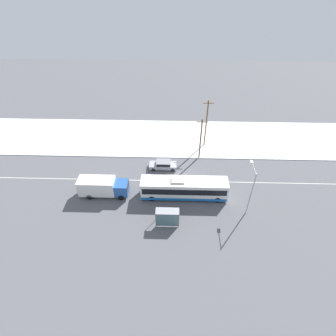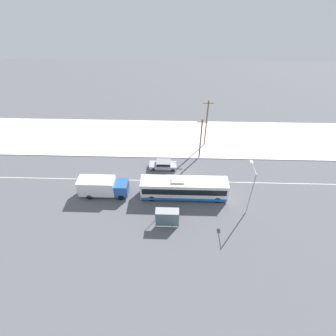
{
  "view_description": "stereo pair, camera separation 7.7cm",
  "coord_description": "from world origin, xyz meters",
  "px_view_note": "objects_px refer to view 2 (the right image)",
  "views": [
    {
      "loc": [
        -1.28,
        -30.65,
        27.89
      ],
      "look_at": [
        -2.22,
        1.49,
        1.4
      ],
      "focal_mm": 28.0,
      "sensor_mm": 36.0,
      "label": 1
    },
    {
      "loc": [
        -1.21,
        -30.65,
        27.89
      ],
      "look_at": [
        -2.22,
        1.49,
        1.4
      ],
      "focal_mm": 28.0,
      "sensor_mm": 36.0,
      "label": 2
    }
  ],
  "objects_px": {
    "box_truck": "(102,186)",
    "bus_shelter": "(167,216)",
    "city_bus": "(184,188)",
    "utility_pole_snowlot": "(206,123)",
    "streetlamp": "(251,186)",
    "sedan_car": "(163,164)",
    "utility_pole_roadside": "(201,138)",
    "pedestrian_at_stop": "(174,212)"
  },
  "relations": [
    {
      "from": "box_truck",
      "to": "streetlamp",
      "type": "height_order",
      "value": "streetlamp"
    },
    {
      "from": "city_bus",
      "to": "bus_shelter",
      "type": "xyz_separation_m",
      "value": [
        -2.24,
        -5.38,
        0.11
      ]
    },
    {
      "from": "sedan_car",
      "to": "utility_pole_roadside",
      "type": "distance_m",
      "value": 7.59
    },
    {
      "from": "sedan_car",
      "to": "utility_pole_snowlot",
      "type": "height_order",
      "value": "utility_pole_snowlot"
    },
    {
      "from": "box_truck",
      "to": "utility_pole_roadside",
      "type": "bearing_deg",
      "value": 32.95
    },
    {
      "from": "utility_pole_snowlot",
      "to": "streetlamp",
      "type": "bearing_deg",
      "value": -74.0
    },
    {
      "from": "sedan_car",
      "to": "pedestrian_at_stop",
      "type": "bearing_deg",
      "value": 100.22
    },
    {
      "from": "sedan_car",
      "to": "bus_shelter",
      "type": "bearing_deg",
      "value": 95.13
    },
    {
      "from": "city_bus",
      "to": "utility_pole_snowlot",
      "type": "distance_m",
      "value": 14.32
    },
    {
      "from": "bus_shelter",
      "to": "pedestrian_at_stop",
      "type": "bearing_deg",
      "value": 56.8
    },
    {
      "from": "pedestrian_at_stop",
      "to": "bus_shelter",
      "type": "distance_m",
      "value": 1.67
    },
    {
      "from": "pedestrian_at_stop",
      "to": "utility_pole_snowlot",
      "type": "height_order",
      "value": "utility_pole_snowlot"
    },
    {
      "from": "streetlamp",
      "to": "bus_shelter",
      "type": "bearing_deg",
      "value": -164.54
    },
    {
      "from": "bus_shelter",
      "to": "utility_pole_roadside",
      "type": "relative_size",
      "value": 0.4
    },
    {
      "from": "sedan_car",
      "to": "bus_shelter",
      "type": "relative_size",
      "value": 1.48
    },
    {
      "from": "city_bus",
      "to": "streetlamp",
      "type": "xyz_separation_m",
      "value": [
        8.56,
        -2.39,
        3.0
      ]
    },
    {
      "from": "utility_pole_roadside",
      "to": "pedestrian_at_stop",
      "type": "bearing_deg",
      "value": -107.37
    },
    {
      "from": "utility_pole_roadside",
      "to": "utility_pole_snowlot",
      "type": "distance_m",
      "value": 4.11
    },
    {
      "from": "streetlamp",
      "to": "box_truck",
      "type": "bearing_deg",
      "value": 173.4
    },
    {
      "from": "city_bus",
      "to": "streetlamp",
      "type": "bearing_deg",
      "value": -15.6
    },
    {
      "from": "utility_pole_roadside",
      "to": "bus_shelter",
      "type": "bearing_deg",
      "value": -108.89
    },
    {
      "from": "city_bus",
      "to": "box_truck",
      "type": "bearing_deg",
      "value": -179.86
    },
    {
      "from": "city_bus",
      "to": "utility_pole_snowlot",
      "type": "relative_size",
      "value": 1.38
    },
    {
      "from": "streetlamp",
      "to": "utility_pole_roadside",
      "type": "xyz_separation_m",
      "value": [
        -5.71,
        11.9,
        -0.59
      ]
    },
    {
      "from": "bus_shelter",
      "to": "streetlamp",
      "type": "bearing_deg",
      "value": 15.46
    },
    {
      "from": "sedan_car",
      "to": "utility_pole_roadside",
      "type": "xyz_separation_m",
      "value": [
        6.16,
        3.08,
        3.21
      ]
    },
    {
      "from": "pedestrian_at_stop",
      "to": "bus_shelter",
      "type": "height_order",
      "value": "bus_shelter"
    },
    {
      "from": "box_truck",
      "to": "sedan_car",
      "type": "relative_size",
      "value": 1.59
    },
    {
      "from": "bus_shelter",
      "to": "streetlamp",
      "type": "relative_size",
      "value": 0.43
    },
    {
      "from": "bus_shelter",
      "to": "city_bus",
      "type": "bearing_deg",
      "value": 67.37
    },
    {
      "from": "city_bus",
      "to": "box_truck",
      "type": "xyz_separation_m",
      "value": [
        -11.87,
        -0.03,
        0.05
      ]
    },
    {
      "from": "pedestrian_at_stop",
      "to": "box_truck",
      "type": "bearing_deg",
      "value": 158.74
    },
    {
      "from": "box_truck",
      "to": "city_bus",
      "type": "bearing_deg",
      "value": 0.14
    },
    {
      "from": "city_bus",
      "to": "box_truck",
      "type": "relative_size",
      "value": 1.74
    },
    {
      "from": "box_truck",
      "to": "bus_shelter",
      "type": "distance_m",
      "value": 11.01
    },
    {
      "from": "sedan_car",
      "to": "pedestrian_at_stop",
      "type": "distance_m",
      "value": 10.71
    },
    {
      "from": "pedestrian_at_stop",
      "to": "utility_pole_roadside",
      "type": "bearing_deg",
      "value": 72.63
    },
    {
      "from": "city_bus",
      "to": "sedan_car",
      "type": "height_order",
      "value": "city_bus"
    },
    {
      "from": "bus_shelter",
      "to": "sedan_car",
      "type": "bearing_deg",
      "value": 95.13
    },
    {
      "from": "sedan_car",
      "to": "pedestrian_at_stop",
      "type": "height_order",
      "value": "pedestrian_at_stop"
    },
    {
      "from": "box_truck",
      "to": "streetlamp",
      "type": "distance_m",
      "value": 20.78
    },
    {
      "from": "city_bus",
      "to": "box_truck",
      "type": "height_order",
      "value": "city_bus"
    }
  ]
}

